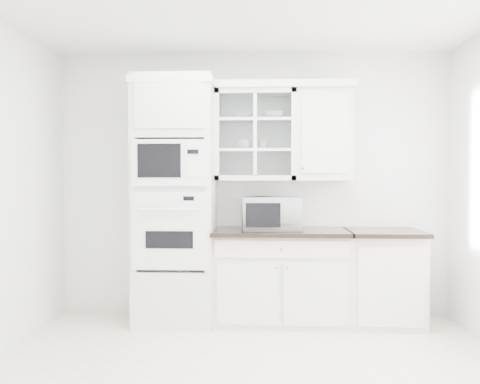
{
  "coord_description": "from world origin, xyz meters",
  "views": [
    {
      "loc": [
        0.11,
        -3.52,
        1.46
      ],
      "look_at": [
        -0.1,
        1.05,
        1.3
      ],
      "focal_mm": 38.0,
      "sensor_mm": 36.0,
      "label": 1
    }
  ],
  "objects": [
    {
      "name": "bowl_a",
      "position": [
        -0.11,
        1.57,
        2.04
      ],
      "size": [
        0.24,
        0.24,
        0.05
      ],
      "primitive_type": "imported",
      "rotation": [
        0.0,
        0.0,
        0.17
      ],
      "color": "white",
      "rests_on": "upper_cabinet_glass"
    },
    {
      "name": "crown_molding",
      "position": [
        -0.07,
        1.56,
        2.33
      ],
      "size": [
        2.14,
        0.38,
        0.07
      ],
      "primitive_type": "cube",
      "color": "white",
      "rests_on": "room_shell"
    },
    {
      "name": "upper_cabinet_solid",
      "position": [
        0.71,
        1.58,
        1.85
      ],
      "size": [
        0.55,
        0.33,
        0.9
      ],
      "primitive_type": "cube",
      "color": "silver",
      "rests_on": "room_shell"
    },
    {
      "name": "base_cabinet_run",
      "position": [
        0.28,
        1.45,
        0.46
      ],
      "size": [
        1.32,
        0.67,
        0.92
      ],
      "color": "silver",
      "rests_on": "ground"
    },
    {
      "name": "cup_b",
      "position": [
        0.11,
        1.59,
        1.76
      ],
      "size": [
        0.11,
        0.11,
        0.09
      ],
      "primitive_type": "imported",
      "rotation": [
        0.0,
        0.0,
        0.14
      ],
      "color": "white",
      "rests_on": "upper_cabinet_glass"
    },
    {
      "name": "extra_base_cabinet",
      "position": [
        1.28,
        1.45,
        0.46
      ],
      "size": [
        0.72,
        0.67,
        0.92
      ],
      "color": "silver",
      "rests_on": "ground"
    },
    {
      "name": "upper_cabinet_glass",
      "position": [
        0.03,
        1.58,
        1.85
      ],
      "size": [
        0.8,
        0.33,
        0.9
      ],
      "color": "silver",
      "rests_on": "room_shell"
    },
    {
      "name": "cup_a",
      "position": [
        -0.09,
        1.57,
        1.76
      ],
      "size": [
        0.15,
        0.15,
        0.09
      ],
      "primitive_type": "imported",
      "rotation": [
        0.0,
        0.0,
        0.27
      ],
      "color": "white",
      "rests_on": "upper_cabinet_glass"
    },
    {
      "name": "oven_column",
      "position": [
        -0.75,
        1.42,
        1.2
      ],
      "size": [
        0.76,
        0.68,
        2.4
      ],
      "color": "silver",
      "rests_on": "ground"
    },
    {
      "name": "countertop_microwave",
      "position": [
        0.18,
        1.43,
        1.08
      ],
      "size": [
        0.59,
        0.51,
        0.32
      ],
      "primitive_type": "imported",
      "rotation": [
        0.0,
        0.0,
        3.23
      ],
      "color": "white",
      "rests_on": "base_cabinet_run"
    },
    {
      "name": "room_shell",
      "position": [
        0.0,
        0.43,
        1.78
      ],
      "size": [
        4.0,
        3.5,
        2.7
      ],
      "color": "white",
      "rests_on": "ground"
    },
    {
      "name": "ground",
      "position": [
        0.0,
        0.0,
        0.01
      ],
      "size": [
        4.0,
        3.5,
        0.01
      ],
      "primitive_type": "cube",
      "color": "beige",
      "rests_on": "ground"
    },
    {
      "name": "bowl_b",
      "position": [
        0.21,
        1.57,
        2.04
      ],
      "size": [
        0.25,
        0.25,
        0.07
      ],
      "primitive_type": "imported",
      "rotation": [
        0.0,
        0.0,
        0.15
      ],
      "color": "white",
      "rests_on": "upper_cabinet_glass"
    }
  ]
}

